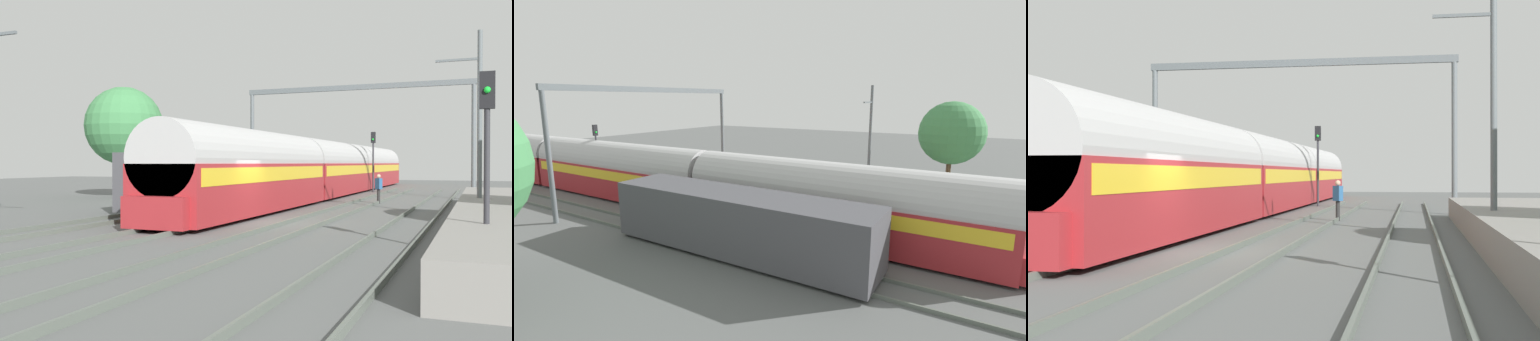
% 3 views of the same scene
% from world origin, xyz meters
% --- Properties ---
extents(ground, '(120.00, 120.00, 0.00)m').
position_xyz_m(ground, '(0.00, 0.00, 0.00)').
color(ground, '#575A59').
extents(track_far_west, '(1.52, 60.00, 0.16)m').
position_xyz_m(track_far_west, '(-5.76, 0.00, 0.08)').
color(track_far_west, '#5A6259').
rests_on(track_far_west, ground).
extents(track_west, '(1.52, 60.00, 0.16)m').
position_xyz_m(track_west, '(-1.92, 0.00, 0.08)').
color(track_west, '#5A6259').
rests_on(track_west, ground).
extents(track_east, '(1.52, 60.00, 0.16)m').
position_xyz_m(track_east, '(1.92, 0.00, 0.08)').
color(track_east, '#5A6259').
rests_on(track_east, ground).
extents(track_far_east, '(1.52, 60.00, 0.16)m').
position_xyz_m(track_far_east, '(5.76, 0.00, 0.08)').
color(track_far_east, '#5A6259').
rests_on(track_far_east, ground).
extents(platform, '(4.40, 28.00, 0.90)m').
position_xyz_m(platform, '(9.58, 2.00, 0.45)').
color(platform, gray).
rests_on(platform, ground).
extents(passenger_train, '(2.93, 49.20, 3.82)m').
position_xyz_m(passenger_train, '(-1.92, 19.75, 1.97)').
color(passenger_train, maroon).
rests_on(passenger_train, ground).
extents(freight_car, '(2.80, 13.00, 2.70)m').
position_xyz_m(freight_car, '(-5.76, 6.46, 1.47)').
color(freight_car, '#47474C').
rests_on(freight_car, ground).
extents(person_crossing, '(0.46, 0.44, 1.73)m').
position_xyz_m(person_crossing, '(2.63, 12.27, 1.03)').
color(person_crossing, '#262626').
rests_on(person_crossing, ground).
extents(railway_signal_far, '(0.36, 0.30, 4.94)m').
position_xyz_m(railway_signal_far, '(-0.00, 25.15, 3.16)').
color(railway_signal_far, '#2D2D33').
rests_on(railway_signal_far, ground).
extents(catenary_gantry, '(15.92, 0.28, 7.86)m').
position_xyz_m(catenary_gantry, '(0.00, 17.95, 5.87)').
color(catenary_gantry, '#596064').
rests_on(catenary_gantry, ground).
extents(catenary_pole_east_mid, '(1.90, 0.20, 8.00)m').
position_xyz_m(catenary_pole_east_mid, '(8.11, 4.57, 4.15)').
color(catenary_pole_east_mid, '#596064').
rests_on(catenary_pole_east_mid, ground).
extents(tree_east_background, '(4.84, 4.84, 6.88)m').
position_xyz_m(tree_east_background, '(12.77, -0.40, 4.45)').
color(tree_east_background, '#4C3826').
rests_on(tree_east_background, ground).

